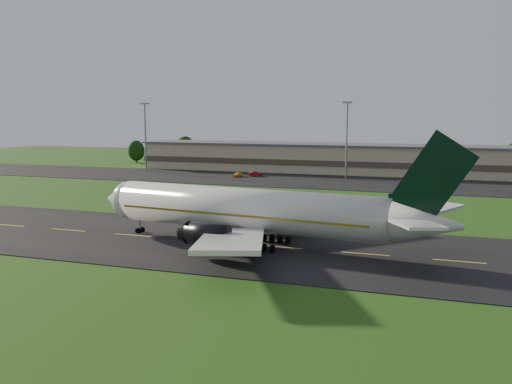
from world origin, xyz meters
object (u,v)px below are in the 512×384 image
(terminal, at_px, (361,159))
(service_vehicle_c, at_px, (431,181))
(light_mast_centre, at_px, (347,131))
(service_vehicle_b, at_px, (256,174))
(airliner, at_px, (253,211))
(service_vehicle_a, at_px, (238,174))
(light_mast_west, at_px, (145,129))

(terminal, relative_size, service_vehicle_c, 30.64)
(light_mast_centre, bearing_deg, service_vehicle_b, -174.61)
(terminal, bearing_deg, airliner, -89.45)
(airliner, height_order, service_vehicle_a, airliner)
(light_mast_west, distance_m, service_vehicle_b, 37.58)
(airliner, distance_m, light_mast_centre, 80.53)
(terminal, bearing_deg, light_mast_centre, -94.95)
(airliner, height_order, light_mast_west, light_mast_west)
(airliner, relative_size, light_mast_centre, 2.52)
(airliner, bearing_deg, service_vehicle_c, 81.98)
(service_vehicle_a, height_order, service_vehicle_b, service_vehicle_b)
(light_mast_centre, distance_m, service_vehicle_a, 31.54)
(terminal, height_order, light_mast_west, light_mast_west)
(service_vehicle_c, bearing_deg, light_mast_centre, -178.29)
(airliner, relative_size, service_vehicle_a, 13.57)
(terminal, distance_m, light_mast_west, 64.10)
(terminal, xyz_separation_m, service_vehicle_a, (-30.10, -21.41, -3.25))
(service_vehicle_a, bearing_deg, service_vehicle_b, 40.97)
(light_mast_centre, xyz_separation_m, service_vehicle_c, (21.87, -4.04, -11.98))
(light_mast_west, distance_m, light_mast_centre, 60.00)
(service_vehicle_a, xyz_separation_m, service_vehicle_c, (50.57, 1.19, 0.01))
(service_vehicle_b, bearing_deg, airliner, 178.47)
(light_mast_west, bearing_deg, terminal, 14.76)
(light_mast_centre, distance_m, service_vehicle_b, 27.34)
(light_mast_west, relative_size, service_vehicle_b, 5.18)
(service_vehicle_a, xyz_separation_m, service_vehicle_b, (4.24, 2.92, 0.00))
(service_vehicle_c, bearing_deg, airliner, -92.25)
(light_mast_west, xyz_separation_m, service_vehicle_c, (81.87, -4.04, -11.98))
(airliner, height_order, light_mast_centre, light_mast_centre)
(terminal, height_order, service_vehicle_b, terminal)
(terminal, bearing_deg, light_mast_west, -165.24)
(terminal, xyz_separation_m, light_mast_centre, (-1.40, -16.18, 8.75))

